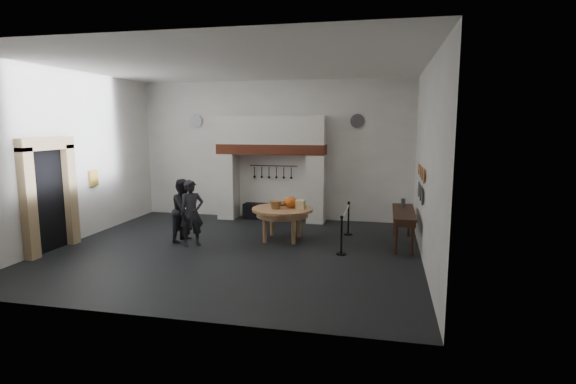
% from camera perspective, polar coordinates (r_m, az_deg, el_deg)
% --- Properties ---
extents(floor, '(9.00, 8.00, 0.02)m').
position_cam_1_polar(floor, '(11.37, -6.72, -7.34)').
color(floor, black).
rests_on(floor, ground).
extents(ceiling, '(9.00, 8.00, 0.02)m').
position_cam_1_polar(ceiling, '(11.01, -7.15, 15.77)').
color(ceiling, silver).
rests_on(ceiling, wall_back).
extents(wall_back, '(9.00, 0.02, 4.50)m').
position_cam_1_polar(wall_back, '(14.79, -1.80, 5.30)').
color(wall_back, white).
rests_on(wall_back, floor).
extents(wall_front, '(9.00, 0.02, 4.50)m').
position_cam_1_polar(wall_front, '(7.33, -17.27, 1.36)').
color(wall_front, white).
rests_on(wall_front, floor).
extents(wall_left, '(0.02, 8.00, 4.50)m').
position_cam_1_polar(wall_left, '(13.15, -25.82, 4.00)').
color(wall_left, white).
rests_on(wall_left, floor).
extents(wall_right, '(0.02, 8.00, 4.50)m').
position_cam_1_polar(wall_right, '(10.39, 17.25, 3.44)').
color(wall_right, white).
rests_on(wall_right, floor).
extents(chimney_pier_left, '(0.55, 0.70, 2.15)m').
position_cam_1_polar(chimney_pier_left, '(15.01, -7.58, 0.77)').
color(chimney_pier_left, silver).
rests_on(chimney_pier_left, floor).
extents(chimney_pier_right, '(0.55, 0.70, 2.15)m').
position_cam_1_polar(chimney_pier_right, '(14.28, 3.63, 0.42)').
color(chimney_pier_right, silver).
rests_on(chimney_pier_right, floor).
extents(hearth_brick_band, '(3.50, 0.72, 0.32)m').
position_cam_1_polar(hearth_brick_band, '(14.45, -2.14, 5.46)').
color(hearth_brick_band, '#9E442B').
rests_on(hearth_brick_band, chimney_pier_left).
extents(chimney_hood, '(3.50, 0.70, 0.90)m').
position_cam_1_polar(chimney_hood, '(14.43, -2.16, 7.88)').
color(chimney_hood, silver).
rests_on(chimney_hood, hearth_brick_band).
extents(iron_range, '(1.90, 0.45, 0.50)m').
position_cam_1_polar(iron_range, '(14.78, -2.03, -2.53)').
color(iron_range, black).
rests_on(iron_range, floor).
extents(utensil_rail, '(1.60, 0.02, 0.02)m').
position_cam_1_polar(utensil_rail, '(14.75, -1.87, 3.35)').
color(utensil_rail, black).
rests_on(utensil_rail, wall_back).
extents(door_recess, '(0.04, 1.10, 2.50)m').
position_cam_1_polar(door_recess, '(12.48, -28.22, -1.01)').
color(door_recess, black).
rests_on(door_recess, floor).
extents(door_jamb_near, '(0.22, 0.30, 2.60)m').
position_cam_1_polar(door_jamb_near, '(11.90, -30.09, -1.34)').
color(door_jamb_near, tan).
rests_on(door_jamb_near, floor).
extents(door_jamb_far, '(0.22, 0.30, 2.60)m').
position_cam_1_polar(door_jamb_far, '(12.95, -25.94, -0.31)').
color(door_jamb_far, tan).
rests_on(door_jamb_far, floor).
extents(door_lintel, '(0.22, 1.70, 0.30)m').
position_cam_1_polar(door_lintel, '(12.28, -28.38, 5.42)').
color(door_lintel, tan).
rests_on(door_lintel, door_jamb_near).
extents(wall_plaque, '(0.05, 0.34, 0.44)m').
position_cam_1_polar(wall_plaque, '(13.82, -23.44, 1.63)').
color(wall_plaque, gold).
rests_on(wall_plaque, wall_left).
extents(work_table, '(1.80, 1.80, 0.07)m').
position_cam_1_polar(work_table, '(12.09, -0.72, -2.22)').
color(work_table, tan).
rests_on(work_table, floor).
extents(pumpkin, '(0.36, 0.36, 0.31)m').
position_cam_1_polar(pumpkin, '(12.11, 0.30, -1.28)').
color(pumpkin, '#C96F1C').
rests_on(pumpkin, work_table).
extents(cheese_block_big, '(0.22, 0.22, 0.24)m').
position_cam_1_polar(cheese_block_big, '(11.91, 1.56, -1.63)').
color(cheese_block_big, '#EDCD8D').
rests_on(cheese_block_big, work_table).
extents(cheese_block_small, '(0.18, 0.18, 0.20)m').
position_cam_1_polar(cheese_block_small, '(12.21, 1.74, -1.47)').
color(cheese_block_small, '#FEE798').
rests_on(cheese_block_small, work_table).
extents(wicker_basket, '(0.35, 0.35, 0.22)m').
position_cam_1_polar(wicker_basket, '(11.96, -1.59, -1.64)').
color(wicker_basket, '#915A35').
rests_on(wicker_basket, work_table).
extents(bread_loaf, '(0.31, 0.18, 0.13)m').
position_cam_1_polar(bread_loaf, '(12.43, -0.81, -1.44)').
color(bread_loaf, olive).
rests_on(bread_loaf, work_table).
extents(visitor_near, '(0.74, 0.72, 1.71)m').
position_cam_1_polar(visitor_near, '(11.76, -12.13, -2.65)').
color(visitor_near, black).
rests_on(visitor_near, floor).
extents(visitor_far, '(0.76, 0.91, 1.68)m').
position_cam_1_polar(visitor_far, '(12.28, -13.06, -2.27)').
color(visitor_far, black).
rests_on(visitor_far, floor).
extents(side_table, '(0.55, 2.20, 0.06)m').
position_cam_1_polar(side_table, '(11.95, 14.49, -2.48)').
color(side_table, '#361D13').
rests_on(side_table, floor).
extents(pewter_jug, '(0.12, 0.12, 0.22)m').
position_cam_1_polar(pewter_jug, '(12.52, 14.42, -1.33)').
color(pewter_jug, '#46454A').
rests_on(pewter_jug, side_table).
extents(copper_pan_a, '(0.03, 0.34, 0.34)m').
position_cam_1_polar(copper_pan_a, '(10.62, 16.87, 1.93)').
color(copper_pan_a, '#C6662D').
rests_on(copper_pan_a, wall_right).
extents(copper_pan_b, '(0.03, 0.32, 0.32)m').
position_cam_1_polar(copper_pan_b, '(11.16, 16.66, 2.26)').
color(copper_pan_b, '#C6662D').
rests_on(copper_pan_b, wall_right).
extents(copper_pan_c, '(0.03, 0.30, 0.30)m').
position_cam_1_polar(copper_pan_c, '(11.71, 16.47, 2.55)').
color(copper_pan_c, '#C6662D').
rests_on(copper_pan_c, wall_right).
extents(copper_pan_d, '(0.03, 0.28, 0.28)m').
position_cam_1_polar(copper_pan_d, '(12.25, 16.29, 2.83)').
color(copper_pan_d, '#C6662D').
rests_on(copper_pan_d, wall_right).
extents(pewter_plate_left, '(0.03, 0.40, 0.40)m').
position_cam_1_polar(pewter_plate_left, '(10.88, 16.68, -0.56)').
color(pewter_plate_left, '#4C4C51').
rests_on(pewter_plate_left, wall_right).
extents(pewter_plate_mid, '(0.03, 0.40, 0.40)m').
position_cam_1_polar(pewter_plate_mid, '(11.47, 16.46, -0.08)').
color(pewter_plate_mid, '#4C4C51').
rests_on(pewter_plate_mid, wall_right).
extents(pewter_plate_right, '(0.03, 0.40, 0.40)m').
position_cam_1_polar(pewter_plate_right, '(12.07, 16.27, 0.34)').
color(pewter_plate_right, '#4C4C51').
rests_on(pewter_plate_right, wall_right).
extents(pewter_plate_back_left, '(0.44, 0.03, 0.44)m').
position_cam_1_polar(pewter_plate_back_left, '(15.61, -11.63, 8.80)').
color(pewter_plate_back_left, '#4C4C51').
rests_on(pewter_plate_back_left, wall_back).
extents(pewter_plate_back_right, '(0.44, 0.03, 0.44)m').
position_cam_1_polar(pewter_plate_back_right, '(14.30, 8.82, 8.89)').
color(pewter_plate_back_right, '#4C4C51').
rests_on(pewter_plate_back_right, wall_back).
extents(barrier_post_near, '(0.05, 0.05, 0.90)m').
position_cam_1_polar(barrier_post_near, '(10.89, 6.81, -5.62)').
color(barrier_post_near, black).
rests_on(barrier_post_near, floor).
extents(barrier_post_far, '(0.05, 0.05, 0.90)m').
position_cam_1_polar(barrier_post_far, '(12.83, 7.68, -3.43)').
color(barrier_post_far, black).
rests_on(barrier_post_far, floor).
extents(barrier_rope, '(0.04, 2.00, 0.04)m').
position_cam_1_polar(barrier_rope, '(11.78, 7.32, -2.54)').
color(barrier_rope, white).
rests_on(barrier_rope, barrier_post_near).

